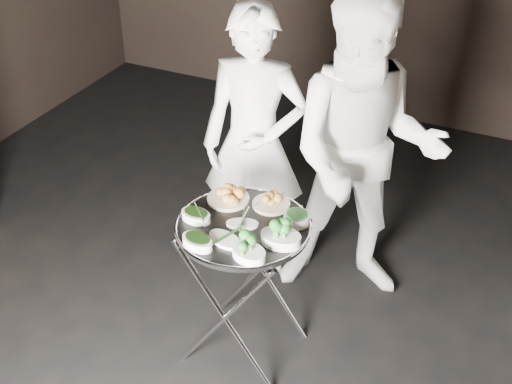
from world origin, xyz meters
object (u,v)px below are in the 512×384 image
at_px(serving_tray, 243,227).
at_px(waiter_left, 255,145).
at_px(tray_stand, 244,284).
at_px(waiter_right, 364,154).

height_order(serving_tray, waiter_left, waiter_left).
distance_m(tray_stand, waiter_right, 0.97).
distance_m(serving_tray, waiter_right, 0.86).
xyz_separation_m(tray_stand, waiter_right, (0.36, 0.77, 0.47)).
xyz_separation_m(tray_stand, serving_tray, (0.00, -0.00, 0.37)).
bearing_deg(waiter_right, tray_stand, -133.16).
bearing_deg(tray_stand, waiter_left, 111.23).
xyz_separation_m(serving_tray, waiter_right, (0.36, 0.77, 0.10)).
xyz_separation_m(tray_stand, waiter_left, (-0.29, 0.74, 0.39)).
bearing_deg(serving_tray, waiter_left, 111.23).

